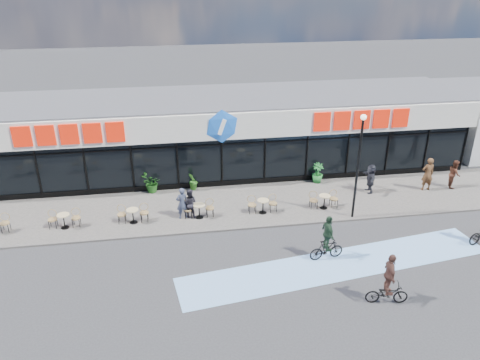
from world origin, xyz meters
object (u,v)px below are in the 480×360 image
object	(u,v)px
pedestrian_b	(454,174)
cyclist_a	(327,241)
patron_right	(190,203)
pedestrian_a	(370,178)
potted_plant_left	(152,183)
pedestrian_c	(428,174)
potted_plant_mid	(193,181)
potted_plant_right	(317,173)
patron_left	(182,203)
lamp_post	(359,159)

from	to	relation	value
pedestrian_b	cyclist_a	xyz separation A→B (m)	(-9.50, -5.73, -0.04)
patron_right	pedestrian_a	distance (m)	10.26
potted_plant_left	pedestrian_c	size ratio (longest dim) A/B	0.58
pedestrian_a	potted_plant_mid	bearing A→B (deg)	-94.30
potted_plant_left	pedestrian_c	xyz separation A→B (m)	(15.42, -2.08, 0.41)
patron_right	potted_plant_left	bearing A→B (deg)	-43.51
potted_plant_left	potted_plant_right	xyz separation A→B (m)	(9.62, -0.13, 0.02)
potted_plant_left	pedestrian_a	world-z (taller)	pedestrian_a
potted_plant_mid	pedestrian_a	xyz separation A→B (m)	(9.81, -1.78, 0.29)
patron_left	patron_right	world-z (taller)	patron_left
pedestrian_c	cyclist_a	world-z (taller)	cyclist_a
pedestrian_c	patron_right	bearing A→B (deg)	4.92
pedestrian_b	potted_plant_left	bearing A→B (deg)	105.87
cyclist_a	pedestrian_a	bearing A→B (deg)	52.61
pedestrian_c	cyclist_a	xyz separation A→B (m)	(-7.76, -5.61, -0.19)
potted_plant_left	potted_plant_mid	xyz separation A→B (m)	(2.32, -0.06, -0.03)
lamp_post	cyclist_a	bearing A→B (deg)	-127.26
potted_plant_mid	pedestrian_a	distance (m)	9.98
lamp_post	pedestrian_a	distance (m)	4.03
patron_left	lamp_post	bearing A→B (deg)	156.40
patron_right	pedestrian_c	world-z (taller)	pedestrian_c
patron_right	pedestrian_a	bearing A→B (deg)	-158.17
potted_plant_mid	pedestrian_c	bearing A→B (deg)	-8.75
potted_plant_left	patron_right	world-z (taller)	patron_right
potted_plant_right	patron_right	bearing A→B (deg)	-158.54
pedestrian_a	pedestrian_c	world-z (taller)	pedestrian_c
potted_plant_left	pedestrian_b	xyz separation A→B (m)	(17.16, -1.96, 0.26)
pedestrian_c	cyclist_a	bearing A→B (deg)	36.29
patron_left	potted_plant_right	bearing A→B (deg)	-174.53
patron_right	potted_plant_mid	bearing A→B (deg)	-82.18
lamp_post	potted_plant_mid	distance (m)	9.35
potted_plant_left	cyclist_a	bearing A→B (deg)	-45.10
pedestrian_a	pedestrian_c	xyz separation A→B (m)	(3.29, -0.24, 0.14)
patron_right	potted_plant_right	bearing A→B (deg)	-143.98
pedestrian_c	cyclist_a	distance (m)	9.58
patron_right	pedestrian_b	distance (m)	15.25
potted_plant_mid	patron_left	xyz separation A→B (m)	(-0.74, -3.15, 0.30)
patron_left	potted_plant_left	bearing A→B (deg)	-79.25
patron_right	pedestrian_a	size ratio (longest dim) A/B	0.92
potted_plant_right	pedestrian_c	xyz separation A→B (m)	(5.80, -1.95, 0.39)
potted_plant_left	cyclist_a	distance (m)	10.86
potted_plant_right	pedestrian_c	distance (m)	6.13
lamp_post	patron_left	world-z (taller)	lamp_post
lamp_post	pedestrian_b	bearing A→B (deg)	19.39
cyclist_a	pedestrian_c	bearing A→B (deg)	35.88
potted_plant_right	patron_left	bearing A→B (deg)	-159.04
pedestrian_a	pedestrian_b	world-z (taller)	pedestrian_a
potted_plant_left	potted_plant_right	world-z (taller)	potted_plant_right
potted_plant_mid	cyclist_a	world-z (taller)	cyclist_a
potted_plant_mid	patron_right	distance (m)	3.11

